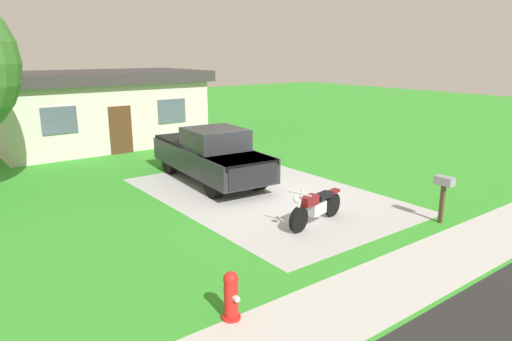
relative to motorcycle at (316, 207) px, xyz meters
name	(u,v)px	position (x,y,z in m)	size (l,w,h in m)	color
ground_plane	(265,195)	(0.49, 2.78, -0.47)	(80.00, 80.00, 0.00)	green
driveway_pad	(265,195)	(0.49, 2.78, -0.47)	(5.82, 8.88, 0.01)	#B0B0B0
sidewalk_strip	(437,262)	(0.49, -3.22, -0.47)	(36.00, 1.80, 0.01)	#B8B8B3
motorcycle	(316,207)	(0.00, 0.00, 0.00)	(2.19, 0.81, 1.09)	black
pickup_truck	(210,154)	(0.03, 5.30, 0.48)	(2.44, 5.76, 1.90)	black
fire_hydrant	(231,296)	(-4.27, -2.34, -0.05)	(0.32, 0.40, 0.87)	red
mailbox	(444,187)	(2.70, -1.94, 0.51)	(0.26, 0.48, 1.26)	#4C3823
neighbor_house	(100,108)	(-0.77, 13.95, 1.32)	(9.60, 5.60, 3.50)	beige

